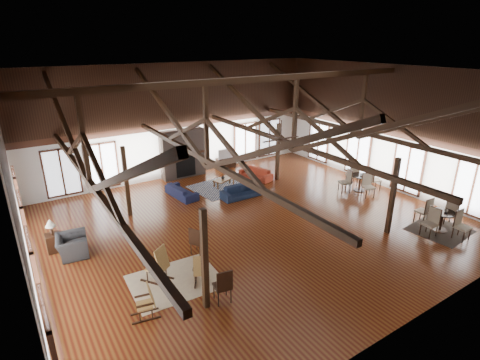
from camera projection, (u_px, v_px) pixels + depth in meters
floor at (252, 223)px, 15.40m from camera, size 16.00×16.00×0.00m
ceiling at (254, 72)px, 13.27m from camera, size 16.00×14.00×0.02m
wall_back at (178, 121)px, 19.84m from camera, size 16.00×0.02×6.00m
wall_front at (422, 225)px, 8.83m from camera, size 16.00×0.02×6.00m
wall_left at (15, 198)px, 10.29m from camera, size 0.02×14.00×6.00m
wall_right at (387, 128)px, 18.38m from camera, size 0.02×14.00×6.00m
roof_truss at (254, 127)px, 13.97m from camera, size 15.60×14.07×3.14m
post_grid at (253, 189)px, 14.86m from camera, size 8.16×7.16×3.05m
fireplace at (183, 154)px, 20.19m from camera, size 2.50×0.69×2.60m
ceiling_fan at (281, 138)px, 13.54m from camera, size 1.60×1.60×0.75m
sofa_navy_front at (241, 191)px, 17.83m from camera, size 1.99×0.79×0.58m
sofa_navy_left at (182, 191)px, 17.88m from camera, size 2.01×0.99×0.56m
sofa_orange at (256, 174)px, 20.22m from camera, size 2.00×1.21×0.55m
coffee_table at (224, 180)px, 19.08m from camera, size 1.23×0.90×0.42m
vase at (223, 177)px, 19.00m from camera, size 0.20×0.20×0.19m
armchair at (72, 246)px, 13.01m from camera, size 1.26×1.13×0.74m
side_table_lamp at (53, 239)px, 13.24m from camera, size 0.49×0.49×1.26m
rocking_chair_a at (159, 265)px, 11.53m from camera, size 0.95×1.05×1.21m
rocking_chair_b at (201, 270)px, 11.47m from camera, size 0.74×0.87×0.99m
rocking_chair_c at (148, 302)px, 10.09m from camera, size 0.83×0.55×0.99m
side_chair_a at (196, 240)px, 12.91m from camera, size 0.61×0.61×1.06m
side_chair_b at (223, 284)px, 10.53m from camera, size 0.54×0.54×1.11m
cafe_table_near at (442, 218)px, 14.62m from camera, size 2.14×2.14×1.12m
cafe_table_far at (360, 180)px, 18.49m from camera, size 2.19×2.19×1.13m
cup_near at (446, 211)px, 14.50m from camera, size 0.15×0.15×0.10m
cup_far at (361, 175)px, 18.30m from camera, size 0.15×0.15×0.09m
tv_console at (226, 162)px, 21.99m from camera, size 1.14×0.43×0.57m
television at (225, 153)px, 21.76m from camera, size 0.98×0.15×0.56m
rug_tan at (175, 281)px, 11.71m from camera, size 2.83×2.28×0.01m
rug_navy at (224, 186)px, 19.24m from camera, size 3.46×2.75×0.01m
rug_dark at (439, 230)px, 14.83m from camera, size 2.30×2.13×0.01m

